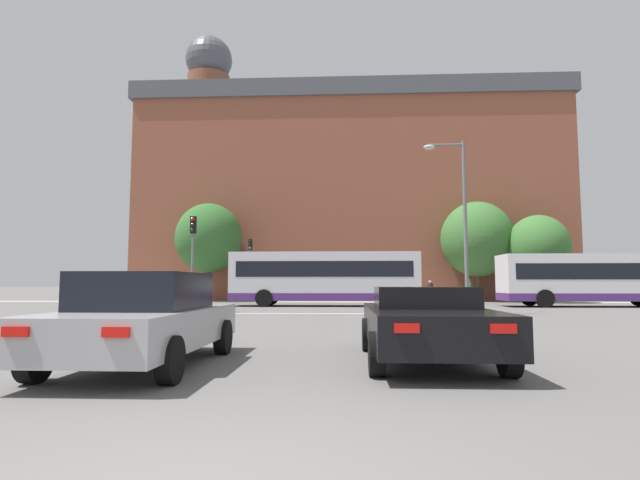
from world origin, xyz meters
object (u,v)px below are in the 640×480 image
Objects in this scene: car_roadster_right at (426,323)px; pedestrian_walking_west at (205,289)px; street_lamp_junction at (458,209)px; traffic_light_far_left at (250,260)px; traffic_light_near_left at (193,248)px; car_saloon_left at (145,319)px; pedestrian_walking_east at (430,290)px; bus_crossing_lead at (325,277)px; bus_crossing_trailing at (593,279)px; pedestrian_waiting at (469,288)px.

car_roadster_right is 29.62m from pedestrian_walking_west.
traffic_light_far_left is at bearing 129.90° from street_lamp_junction.
traffic_light_far_left is 13.10m from traffic_light_near_left.
car_saloon_left is at bearing -82.55° from traffic_light_far_left.
car_saloon_left is 30.21m from pedestrian_walking_east.
bus_crossing_lead is at bearing -47.66° from traffic_light_far_left.
pedestrian_waiting is (-5.36, 6.99, -0.62)m from bus_crossing_trailing.
traffic_light_far_left reaches higher than car_saloon_left.
street_lamp_junction is at bearing 74.81° from car_roadster_right.
pedestrian_waiting is (3.97, 14.78, -3.57)m from street_lamp_junction.
street_lamp_junction reaches higher than traffic_light_near_left.
pedestrian_walking_east is at bearing 46.32° from traffic_light_near_left.
pedestrian_waiting is at bearing 40.67° from traffic_light_near_left.
pedestrian_waiting reaches higher than car_saloon_left.
pedestrian_walking_east is at bearing -131.42° from bus_crossing_trailing.
car_roadster_right is 0.98× the size of traffic_light_far_left.
car_roadster_right is 0.59× the size of street_lamp_junction.
pedestrian_waiting is at bearing 2.32° from traffic_light_far_left.
traffic_light_far_left reaches higher than pedestrian_walking_east.
street_lamp_junction reaches higher than pedestrian_walking_east.
bus_crossing_lead is at bearing 97.05° from car_roadster_right.
bus_crossing_trailing is 1.37× the size of street_lamp_junction.
street_lamp_junction is (-9.32, -7.79, 2.95)m from bus_crossing_trailing.
pedestrian_waiting is 2.74m from pedestrian_walking_east.
bus_crossing_lead is at bearing 49.45° from traffic_light_near_left.
car_saloon_left is at bearing -39.04° from bus_crossing_trailing.
bus_crossing_lead is 2.41× the size of traffic_light_far_left.
traffic_light_near_left is 21.17m from pedestrian_waiting.
bus_crossing_trailing reaches higher than pedestrian_waiting.
bus_crossing_lead is 1.07× the size of bus_crossing_trailing.
traffic_light_far_left is 2.92× the size of pedestrian_walking_east.
bus_crossing_lead is 8.54m from traffic_light_far_left.
car_roadster_right is 28.89m from pedestrian_waiting.
pedestrian_walking_west is (-8.98, 6.26, -0.79)m from bus_crossing_lead.
bus_crossing_trailing is at bearing 51.10° from car_saloon_left.
car_roadster_right is 2.86× the size of pedestrian_walking_west.
traffic_light_far_left reaches higher than pedestrian_waiting.
traffic_light_near_left is (-8.45, 14.15, 2.33)m from car_roadster_right.
pedestrian_walking_east is (7.38, 7.02, -0.79)m from bus_crossing_lead.
traffic_light_far_left is (-8.25, 27.24, 2.39)m from car_roadster_right.
pedestrian_waiting is at bearing 67.11° from car_saloon_left.
car_saloon_left is at bearing -69.55° from pedestrian_waiting.
bus_crossing_lead is at bearing 107.30° from pedestrian_walking_east.
pedestrian_walking_east is at bearing 133.55° from bus_crossing_lead.
pedestrian_waiting is at bearing -119.27° from pedestrian_walking_east.
bus_crossing_lead reaches higher than car_saloon_left.
traffic_light_near_left is at bearing -90.85° from traffic_light_far_left.
car_saloon_left is 1.04× the size of traffic_light_near_left.
traffic_light_near_left is at bearing -53.18° from pedestrian_walking_west.
street_lamp_junction reaches higher than bus_crossing_trailing.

